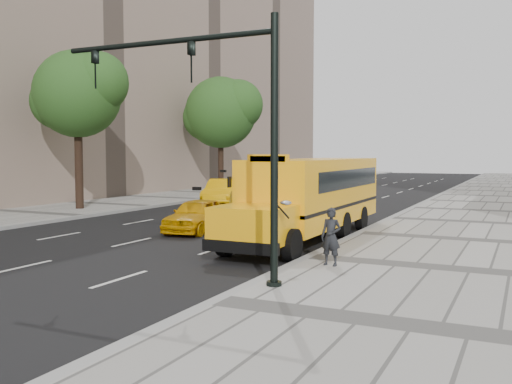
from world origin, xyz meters
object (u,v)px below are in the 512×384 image
at_px(school_bus, 313,191).
at_px(pedestrian, 331,237).
at_px(tree_b, 79,93).
at_px(traffic_signal, 221,117).
at_px(taxi_near, 197,215).
at_px(taxi_far, 223,193).
at_px(tree_c, 222,112).

bearing_deg(school_bus, pedestrian, -65.46).
height_order(tree_b, traffic_signal, tree_b).
bearing_deg(school_bus, taxi_near, -173.28).
height_order(school_bus, taxi_near, school_bus).
bearing_deg(pedestrian, taxi_near, 151.93).
bearing_deg(school_bus, taxi_far, 133.86).
distance_m(school_bus, traffic_signal, 8.77).
bearing_deg(tree_c, taxi_far, -60.60).
bearing_deg(traffic_signal, tree_b, 142.23).
xyz_separation_m(taxi_near, pedestrian, (7.37, -5.02, 0.26)).
height_order(taxi_near, taxi_far, taxi_far).
bearing_deg(traffic_signal, school_bus, 94.69).
bearing_deg(taxi_near, pedestrian, -41.16).
bearing_deg(school_bus, traffic_signal, -85.31).
xyz_separation_m(taxi_far, pedestrian, (11.70, -15.11, 0.12)).
bearing_deg(tree_b, school_bus, -13.81).
bearing_deg(taxi_near, tree_c, 109.55).
relative_size(school_bus, taxi_far, 2.31).
bearing_deg(taxi_far, taxi_near, -83.75).
height_order(tree_c, taxi_far, tree_c).
distance_m(tree_c, school_bus, 25.15).
relative_size(tree_c, traffic_signal, 1.45).
distance_m(tree_c, taxi_near, 23.37).
xyz_separation_m(school_bus, taxi_near, (-4.81, -0.57, -1.08)).
height_order(tree_c, taxi_near, tree_c).
distance_m(tree_b, pedestrian, 20.52).
bearing_deg(taxi_near, taxi_far, 106.37).
bearing_deg(traffic_signal, taxi_near, 125.02).
bearing_deg(tree_c, traffic_signal, -61.02).
relative_size(school_bus, traffic_signal, 1.81).
relative_size(taxi_near, traffic_signal, 0.63).
height_order(school_bus, traffic_signal, traffic_signal).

